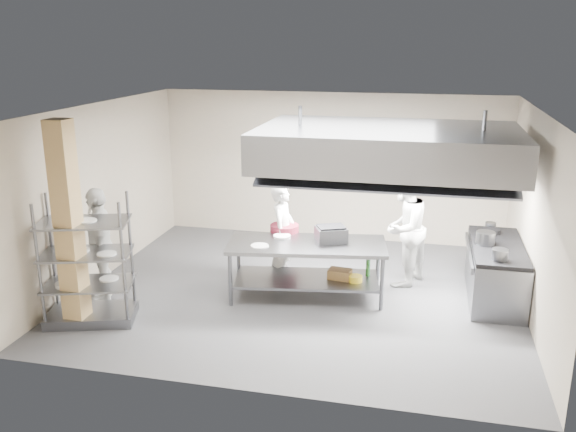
% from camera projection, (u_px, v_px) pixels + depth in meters
% --- Properties ---
extents(floor, '(7.00, 7.00, 0.00)m').
position_uv_depth(floor, '(300.00, 292.00, 10.04)').
color(floor, '#29292B').
rests_on(floor, ground).
extents(ceiling, '(7.00, 7.00, 0.00)m').
position_uv_depth(ceiling, '(301.00, 109.00, 9.19)').
color(ceiling, silver).
rests_on(ceiling, wall_back).
extents(wall_back, '(7.00, 0.00, 7.00)m').
position_uv_depth(wall_back, '(331.00, 167.00, 12.42)').
color(wall_back, '#B9A993').
rests_on(wall_back, ground).
extents(wall_left, '(0.00, 6.00, 6.00)m').
position_uv_depth(wall_left, '(100.00, 192.00, 10.37)').
color(wall_left, '#B9A993').
rests_on(wall_left, ground).
extents(wall_right, '(0.00, 6.00, 6.00)m').
position_uv_depth(wall_right, '(536.00, 219.00, 8.86)').
color(wall_right, '#B9A993').
rests_on(wall_right, ground).
extents(column, '(0.30, 0.30, 3.00)m').
position_uv_depth(column, '(69.00, 227.00, 8.46)').
color(column, tan).
rests_on(column, floor).
extents(exhaust_hood, '(4.00, 2.50, 0.60)m').
position_uv_depth(exhaust_hood, '(388.00, 147.00, 9.45)').
color(exhaust_hood, gray).
rests_on(exhaust_hood, ceiling).
extents(hood_strip_a, '(1.60, 0.12, 0.04)m').
position_uv_depth(hood_strip_a, '(330.00, 165.00, 9.74)').
color(hood_strip_a, white).
rests_on(hood_strip_a, exhaust_hood).
extents(hood_strip_b, '(1.60, 0.12, 0.04)m').
position_uv_depth(hood_strip_b, '(446.00, 170.00, 9.35)').
color(hood_strip_b, white).
rests_on(hood_strip_b, exhaust_hood).
extents(wall_shelf, '(1.50, 0.28, 0.04)m').
position_uv_depth(wall_shelf, '(421.00, 173.00, 11.88)').
color(wall_shelf, gray).
rests_on(wall_shelf, wall_back).
extents(island, '(2.62, 1.41, 0.91)m').
position_uv_depth(island, '(307.00, 270.00, 9.76)').
color(island, gray).
rests_on(island, floor).
extents(island_worktop, '(2.62, 1.41, 0.06)m').
position_uv_depth(island_worktop, '(307.00, 245.00, 9.64)').
color(island_worktop, gray).
rests_on(island_worktop, island).
extents(island_undershelf, '(2.41, 1.28, 0.04)m').
position_uv_depth(island_undershelf, '(307.00, 279.00, 9.80)').
color(island_undershelf, slate).
rests_on(island_undershelf, island).
extents(pass_rack, '(1.42, 1.07, 1.88)m').
position_uv_depth(pass_rack, '(87.00, 260.00, 8.79)').
color(pass_rack, gray).
rests_on(pass_rack, floor).
extents(cooking_range, '(0.80, 2.00, 0.84)m').
position_uv_depth(cooking_range, '(495.00, 273.00, 9.72)').
color(cooking_range, slate).
rests_on(cooking_range, floor).
extents(range_top, '(0.78, 1.96, 0.06)m').
position_uv_depth(range_top, '(498.00, 246.00, 9.59)').
color(range_top, black).
rests_on(range_top, cooking_range).
extents(chef_head, '(0.44, 0.64, 1.72)m').
position_uv_depth(chef_head, '(283.00, 233.00, 10.27)').
color(chef_head, silver).
rests_on(chef_head, floor).
extents(chef_line, '(1.06, 1.17, 1.96)m').
position_uv_depth(chef_line, '(404.00, 228.00, 10.14)').
color(chef_line, silver).
rests_on(chef_line, floor).
extents(chef_plating, '(0.90, 1.16, 1.84)m').
position_uv_depth(chef_plating, '(100.00, 245.00, 9.52)').
color(chef_plating, white).
rests_on(chef_plating, floor).
extents(griddle, '(0.58, 0.53, 0.23)m').
position_uv_depth(griddle, '(331.00, 234.00, 9.68)').
color(griddle, slate).
rests_on(griddle, island_worktop).
extents(wicker_basket, '(0.38, 0.29, 0.16)m').
position_uv_depth(wicker_basket, '(340.00, 274.00, 9.74)').
color(wicker_basket, olive).
rests_on(wicker_basket, island_undershelf).
extents(stockpot, '(0.29, 0.29, 0.20)m').
position_uv_depth(stockpot, '(485.00, 238.00, 9.58)').
color(stockpot, gray).
rests_on(stockpot, range_top).
extents(plate_stack, '(0.28, 0.28, 0.05)m').
position_uv_depth(plate_stack, '(89.00, 282.00, 8.89)').
color(plate_stack, silver).
rests_on(plate_stack, pass_rack).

